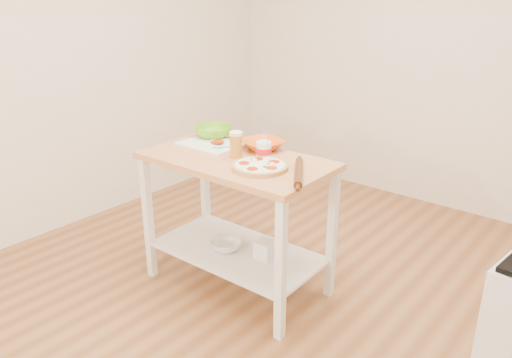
{
  "coord_description": "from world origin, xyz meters",
  "views": [
    {
      "loc": [
        1.65,
        -2.08,
        1.86
      ],
      "look_at": [
        -0.13,
        0.08,
        0.8
      ],
      "focal_mm": 35.0,
      "sensor_mm": 36.0,
      "label": 1
    }
  ],
  "objects_px": {
    "spatula": "(224,147)",
    "shelf_bin": "(265,249)",
    "green_bowl": "(213,132)",
    "beer_pint": "(236,144)",
    "prep_island": "(236,195)",
    "pizza": "(260,166)",
    "yogurt_tub": "(264,151)",
    "orange_bowl": "(262,145)",
    "cutting_board": "(212,144)",
    "knife": "(215,136)",
    "shelf_glass_bowl": "(226,245)",
    "rolling_pin": "(299,173)"
  },
  "relations": [
    {
      "from": "pizza",
      "to": "beer_pint",
      "type": "height_order",
      "value": "beer_pint"
    },
    {
      "from": "knife",
      "to": "yogurt_tub",
      "type": "relative_size",
      "value": 1.36
    },
    {
      "from": "spatula",
      "to": "yogurt_tub",
      "type": "height_order",
      "value": "yogurt_tub"
    },
    {
      "from": "pizza",
      "to": "knife",
      "type": "xyz_separation_m",
      "value": [
        -0.63,
        0.28,
        0.0
      ]
    },
    {
      "from": "pizza",
      "to": "green_bowl",
      "type": "xyz_separation_m",
      "value": [
        -0.65,
        0.29,
        0.02
      ]
    },
    {
      "from": "yogurt_tub",
      "to": "knife",
      "type": "bearing_deg",
      "value": 165.25
    },
    {
      "from": "yogurt_tub",
      "to": "shelf_glass_bowl",
      "type": "relative_size",
      "value": 0.97
    },
    {
      "from": "knife",
      "to": "orange_bowl",
      "type": "xyz_separation_m",
      "value": [
        0.41,
        0.01,
        0.01
      ]
    },
    {
      "from": "knife",
      "to": "spatula",
      "type": "bearing_deg",
      "value": -37.71
    },
    {
      "from": "prep_island",
      "to": "cutting_board",
      "type": "height_order",
      "value": "cutting_board"
    },
    {
      "from": "prep_island",
      "to": "beer_pint",
      "type": "bearing_deg",
      "value": 121.03
    },
    {
      "from": "shelf_bin",
      "to": "yogurt_tub",
      "type": "bearing_deg",
      "value": 143.21
    },
    {
      "from": "prep_island",
      "to": "rolling_pin",
      "type": "distance_m",
      "value": 0.56
    },
    {
      "from": "green_bowl",
      "to": "beer_pint",
      "type": "xyz_separation_m",
      "value": [
        0.4,
        -0.22,
        0.04
      ]
    },
    {
      "from": "pizza",
      "to": "yogurt_tub",
      "type": "relative_size",
      "value": 1.64
    },
    {
      "from": "orange_bowl",
      "to": "rolling_pin",
      "type": "distance_m",
      "value": 0.53
    },
    {
      "from": "prep_island",
      "to": "yogurt_tub",
      "type": "xyz_separation_m",
      "value": [
        0.16,
        0.08,
        0.31
      ]
    },
    {
      "from": "pizza",
      "to": "shelf_bin",
      "type": "xyz_separation_m",
      "value": [
        -0.04,
        0.1,
        -0.6
      ]
    },
    {
      "from": "cutting_board",
      "to": "prep_island",
      "type": "bearing_deg",
      "value": -18.94
    },
    {
      "from": "orange_bowl",
      "to": "shelf_glass_bowl",
      "type": "xyz_separation_m",
      "value": [
        -0.08,
        -0.27,
        -0.64
      ]
    },
    {
      "from": "orange_bowl",
      "to": "beer_pint",
      "type": "height_order",
      "value": "beer_pint"
    },
    {
      "from": "rolling_pin",
      "to": "shelf_bin",
      "type": "xyz_separation_m",
      "value": [
        -0.29,
        0.07,
        -0.61
      ]
    },
    {
      "from": "prep_island",
      "to": "shelf_glass_bowl",
      "type": "relative_size",
      "value": 5.77
    },
    {
      "from": "cutting_board",
      "to": "shelf_bin",
      "type": "height_order",
      "value": "cutting_board"
    },
    {
      "from": "prep_island",
      "to": "pizza",
      "type": "distance_m",
      "value": 0.36
    },
    {
      "from": "prep_island",
      "to": "cutting_board",
      "type": "relative_size",
      "value": 2.95
    },
    {
      "from": "beer_pint",
      "to": "orange_bowl",
      "type": "bearing_deg",
      "value": 83.09
    },
    {
      "from": "cutting_board",
      "to": "orange_bowl",
      "type": "height_order",
      "value": "orange_bowl"
    },
    {
      "from": "orange_bowl",
      "to": "shelf_glass_bowl",
      "type": "bearing_deg",
      "value": -106.66
    },
    {
      "from": "spatula",
      "to": "knife",
      "type": "xyz_separation_m",
      "value": [
        -0.23,
        0.15,
        0.0
      ]
    },
    {
      "from": "cutting_board",
      "to": "yogurt_tub",
      "type": "relative_size",
      "value": 2.03
    },
    {
      "from": "rolling_pin",
      "to": "shelf_glass_bowl",
      "type": "xyz_separation_m",
      "value": [
        -0.55,
        -0.01,
        -0.63
      ]
    },
    {
      "from": "shelf_glass_bowl",
      "to": "prep_island",
      "type": "bearing_deg",
      "value": 34.08
    },
    {
      "from": "rolling_pin",
      "to": "yogurt_tub",
      "type": "bearing_deg",
      "value": 162.26
    },
    {
      "from": "spatula",
      "to": "shelf_bin",
      "type": "height_order",
      "value": "spatula"
    },
    {
      "from": "yogurt_tub",
      "to": "orange_bowl",
      "type": "bearing_deg",
      "value": 131.28
    },
    {
      "from": "prep_island",
      "to": "yogurt_tub",
      "type": "distance_m",
      "value": 0.35
    },
    {
      "from": "yogurt_tub",
      "to": "shelf_glass_bowl",
      "type": "height_order",
      "value": "yogurt_tub"
    },
    {
      "from": "cutting_board",
      "to": "shelf_glass_bowl",
      "type": "xyz_separation_m",
      "value": [
        0.24,
        -0.14,
        -0.62
      ]
    },
    {
      "from": "cutting_board",
      "to": "orange_bowl",
      "type": "relative_size",
      "value": 1.56
    },
    {
      "from": "shelf_bin",
      "to": "orange_bowl",
      "type": "bearing_deg",
      "value": 133.9
    },
    {
      "from": "green_bowl",
      "to": "rolling_pin",
      "type": "relative_size",
      "value": 0.66
    },
    {
      "from": "prep_island",
      "to": "spatula",
      "type": "height_order",
      "value": "spatula"
    },
    {
      "from": "prep_island",
      "to": "green_bowl",
      "type": "distance_m",
      "value": 0.55
    },
    {
      "from": "beer_pint",
      "to": "shelf_bin",
      "type": "xyz_separation_m",
      "value": [
        0.21,
        0.03,
        -0.66
      ]
    },
    {
      "from": "pizza",
      "to": "shelf_glass_bowl",
      "type": "xyz_separation_m",
      "value": [
        -0.3,
        0.02,
        -0.62
      ]
    },
    {
      "from": "prep_island",
      "to": "cutting_board",
      "type": "distance_m",
      "value": 0.41
    },
    {
      "from": "pizza",
      "to": "green_bowl",
      "type": "relative_size",
      "value": 1.26
    },
    {
      "from": "prep_island",
      "to": "shelf_glass_bowl",
      "type": "height_order",
      "value": "prep_island"
    },
    {
      "from": "green_bowl",
      "to": "shelf_bin",
      "type": "relative_size",
      "value": 2.24
    }
  ]
}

